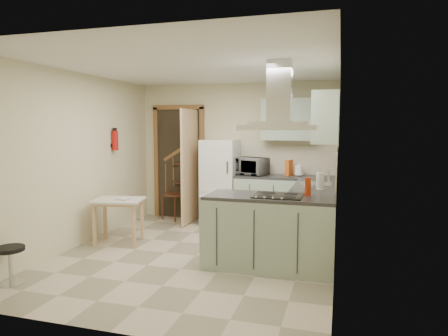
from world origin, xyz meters
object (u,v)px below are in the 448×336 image
(bentwood_chair, at_px, (175,194))
(stool, at_px, (11,265))
(peninsula, at_px, (269,232))
(drop_leaf_table, at_px, (119,221))
(fridge, at_px, (220,182))
(extractor_hood, at_px, (279,128))
(microwave, at_px, (251,166))

(bentwood_chair, distance_m, stool, 3.41)
(peninsula, distance_m, drop_leaf_table, 2.38)
(fridge, bearing_deg, stool, -113.61)
(drop_leaf_table, bearing_deg, extractor_hood, -21.20)
(fridge, relative_size, extractor_hood, 1.67)
(fridge, height_order, bentwood_chair, fridge)
(peninsula, xyz_separation_m, extractor_hood, (0.10, 0.00, 1.27))
(peninsula, height_order, microwave, microwave)
(peninsula, relative_size, stool, 3.70)
(extractor_hood, distance_m, drop_leaf_table, 2.84)
(peninsula, height_order, bentwood_chair, bentwood_chair)
(fridge, height_order, extractor_hood, extractor_hood)
(fridge, distance_m, drop_leaf_table, 1.96)
(peninsula, distance_m, stool, 2.97)
(extractor_hood, distance_m, stool, 3.40)
(fridge, bearing_deg, peninsula, -58.26)
(peninsula, bearing_deg, microwave, 108.58)
(peninsula, height_order, extractor_hood, extractor_hood)
(fridge, bearing_deg, drop_leaf_table, -125.47)
(drop_leaf_table, height_order, microwave, microwave)
(stool, bearing_deg, microwave, 58.74)
(fridge, relative_size, stool, 3.58)
(extractor_hood, relative_size, drop_leaf_table, 1.28)
(drop_leaf_table, distance_m, bentwood_chair, 1.66)
(microwave, bearing_deg, extractor_hood, -48.14)
(bentwood_chair, bearing_deg, peninsula, -20.27)
(extractor_hood, distance_m, bentwood_chair, 3.28)
(fridge, height_order, microwave, fridge)
(fridge, height_order, drop_leaf_table, fridge)
(stool, height_order, microwave, microwave)
(fridge, xyz_separation_m, extractor_hood, (1.32, -1.98, 0.97))
(fridge, relative_size, bentwood_chair, 1.59)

